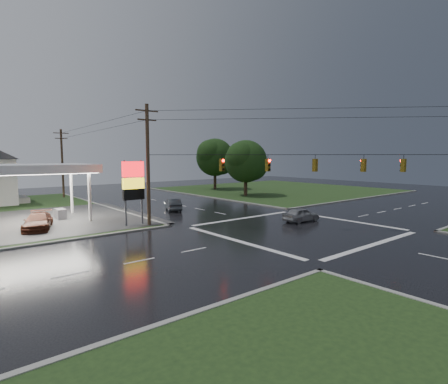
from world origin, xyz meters
TOP-DOWN VIEW (x-y plane):
  - ground at (0.00, 0.00)m, footprint 120.00×120.00m
  - grass_ne at (26.00, 26.00)m, footprint 36.00×36.00m
  - pylon_sign at (-10.50, 10.50)m, footprint 2.00×0.35m
  - utility_pole_nw at (-9.50, 9.50)m, footprint 2.20×0.32m
  - utility_pole_n at (-9.50, 38.00)m, footprint 2.20×0.32m
  - traffic_signals at (0.02, -0.02)m, footprint 26.87×26.87m
  - tree_ne_near at (14.14, 21.99)m, footprint 7.99×6.80m
  - tree_ne_far at (17.15, 33.99)m, footprint 8.46×7.20m
  - car_north at (-3.00, 16.15)m, footprint 3.00×4.51m
  - car_crossing at (3.08, 2.10)m, footprint 4.10×1.84m
  - car_pump at (-17.80, 14.00)m, footprint 3.55×5.43m

SIDE VIEW (x-z plane):
  - ground at x=0.00m, z-range 0.00..0.00m
  - grass_ne at x=26.00m, z-range 0.00..0.08m
  - car_crossing at x=3.08m, z-range 0.00..1.37m
  - car_north at x=-3.00m, z-range 0.00..1.41m
  - car_pump at x=-17.80m, z-range 0.00..1.46m
  - pylon_sign at x=-10.50m, z-range 1.01..7.01m
  - utility_pole_n at x=-9.50m, z-range 0.22..10.72m
  - tree_ne_near at x=14.14m, z-range 1.07..10.05m
  - utility_pole_nw at x=-9.50m, z-range 0.22..11.22m
  - tree_ne_far at x=17.15m, z-range 1.28..11.08m
  - traffic_signals at x=0.02m, z-range 5.75..7.22m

